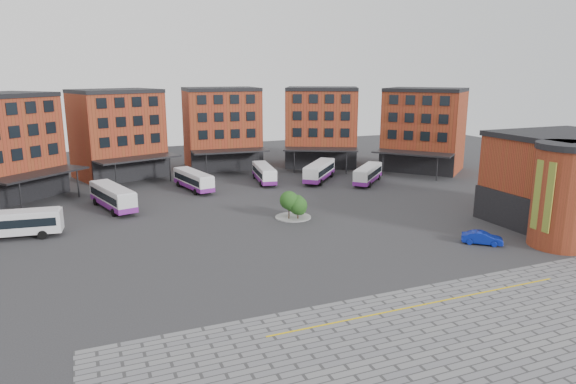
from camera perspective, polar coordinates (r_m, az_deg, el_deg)
name	(u,v)px	position (r m, az deg, el deg)	size (l,w,h in m)	color
ground	(322,250)	(51.57, 3.75, -6.50)	(160.00, 160.00, 0.00)	#28282B
paving_zone	(505,357)	(36.32, 22.96, -16.49)	(50.00, 22.00, 0.02)	slate
yellow_line	(425,304)	(41.55, 15.02, -11.94)	(26.00, 0.15, 0.02)	gold
main_building	(190,137)	(84.07, -10.79, 6.06)	(94.14, 42.48, 14.60)	brown
east_building	(563,182)	(65.64, 28.23, 1.02)	(17.40, 15.40, 10.60)	brown
tree_island	(295,204)	(61.81, 0.75, -1.39)	(4.40, 4.40, 3.52)	gray
bus_a	(9,223)	(62.05, -28.62, -3.02)	(10.67, 3.57, 2.96)	silver
bus_b	(113,197)	(69.92, -18.90, -0.50)	(5.24, 11.07, 3.04)	silver
bus_c	(193,180)	(78.30, -10.47, 1.32)	(4.24, 10.30, 2.83)	silver
bus_d	(264,173)	(82.52, -2.68, 2.11)	(3.75, 10.00, 2.75)	white
bus_e	(319,171)	(83.65, 3.51, 2.35)	(8.91, 9.66, 3.01)	white
bus_f	(368,174)	(82.65, 8.87, 1.99)	(8.58, 8.54, 2.77)	silver
blue_car	(482,238)	(56.76, 20.77, -4.79)	(1.41, 4.05, 1.33)	#0B1E93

